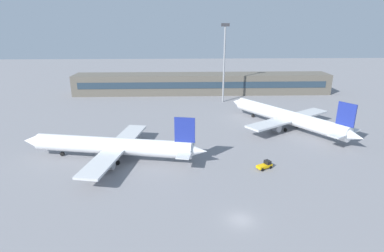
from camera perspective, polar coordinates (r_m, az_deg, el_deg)
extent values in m
plane|color=gray|center=(88.65, 4.31, -1.79)|extent=(400.00, 400.00, 0.00)
cube|color=#5B564C|center=(141.41, 1.93, 7.94)|extent=(115.69, 12.00, 9.00)
cube|color=#263847|center=(135.40, 2.10, 7.64)|extent=(109.90, 0.16, 2.80)
cylinder|color=white|center=(74.47, -14.65, -3.61)|extent=(37.98, 10.83, 4.00)
cone|color=white|center=(84.59, -27.72, -2.51)|extent=(5.02, 4.54, 3.80)
cone|color=white|center=(69.27, 1.26, -4.69)|extent=(4.44, 3.48, 2.80)
cube|color=navy|center=(67.92, -1.38, -0.75)|extent=(4.62, 1.22, 5.79)
cube|color=silver|center=(69.57, -1.09, -4.40)|extent=(4.81, 10.88, 0.25)
cube|color=silver|center=(74.19, -13.88, -3.90)|extent=(10.72, 31.96, 0.53)
cylinder|color=gray|center=(80.16, -12.14, -3.17)|extent=(3.69, 2.68, 2.10)
cylinder|color=gray|center=(69.52, -15.72, -6.99)|extent=(3.69, 2.68, 2.10)
cylinder|color=black|center=(81.53, -23.13, -4.82)|extent=(1.11, 0.61, 1.05)
cylinder|color=black|center=(77.16, -12.25, -4.99)|extent=(1.11, 0.61, 1.05)
cylinder|color=black|center=(72.55, -13.75, -6.69)|extent=(1.11, 0.61, 1.05)
cylinder|color=white|center=(98.18, 17.28, 1.68)|extent=(25.32, 35.22, 4.17)
cone|color=white|center=(111.94, 8.54, 4.38)|extent=(5.84, 6.01, 3.96)
cone|color=white|center=(87.75, 28.32, -1.78)|extent=(4.74, 5.09, 2.92)
cube|color=navy|center=(87.67, 26.93, 1.94)|extent=(3.00, 4.24, 6.04)
cube|color=silver|center=(88.90, 26.65, -1.12)|extent=(10.84, 8.63, 0.26)
cube|color=silver|center=(97.66, 17.77, 1.34)|extent=(30.34, 22.59, 0.55)
cylinder|color=gray|center=(103.28, 19.90, 1.14)|extent=(3.77, 4.14, 2.19)
cylinder|color=gray|center=(93.11, 15.21, -0.26)|extent=(3.77, 4.14, 2.19)
cylinder|color=black|center=(107.51, 11.33, 1.91)|extent=(0.97, 1.16, 1.10)
cylinder|color=black|center=(100.09, 19.10, -0.04)|extent=(0.97, 1.16, 1.10)
cylinder|color=black|center=(95.67, 17.09, -0.68)|extent=(0.97, 1.16, 1.10)
cube|color=#F2B20C|center=(70.61, 13.38, -7.28)|extent=(3.88, 3.01, 0.60)
cube|color=black|center=(70.90, 13.95, -6.63)|extent=(1.63, 1.75, 0.90)
cylinder|color=black|center=(71.01, 14.51, -7.49)|extent=(0.74, 0.55, 0.70)
cylinder|color=black|center=(72.00, 13.64, -7.04)|extent=(0.74, 0.55, 0.70)
cylinder|color=black|center=(69.48, 13.07, -7.98)|extent=(0.74, 0.55, 0.70)
cylinder|color=black|center=(70.49, 12.21, -7.51)|extent=(0.74, 0.55, 0.70)
cylinder|color=gray|center=(124.48, 6.02, 11.20)|extent=(0.70, 0.70, 29.72)
cube|color=#333338|center=(123.42, 6.27, 18.33)|extent=(3.20, 0.80, 1.20)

